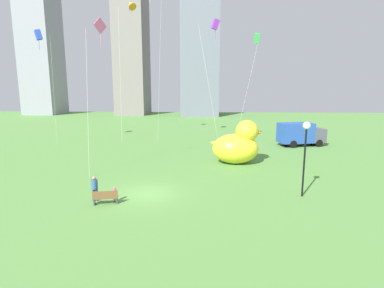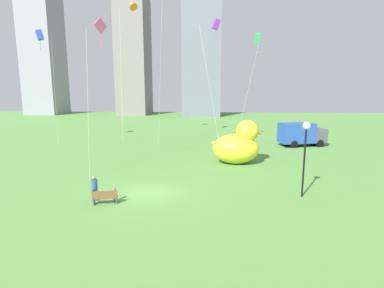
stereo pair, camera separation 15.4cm
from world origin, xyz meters
The scene contains 13 objects.
ground_plane centered at (0.00, 0.00, 0.00)m, with size 140.00×140.00×0.00m, color #54883F.
park_bench centered at (-2.24, -2.13, 0.47)m, with size 1.60×0.78×0.90m.
person_adult centered at (-3.11, -1.54, 0.90)m, with size 0.40×0.40×1.64m.
person_child centered at (-1.80, -1.60, 0.53)m, with size 0.23×0.23×0.96m.
giant_inflatable_duck centered at (6.90, 8.94, 1.78)m, with size 5.04×3.23×4.18m.
lamppost centered at (10.44, 0.00, 3.90)m, with size 0.49×0.49×5.02m.
box_truck centered at (15.52, 18.39, 1.44)m, with size 6.00×3.60×2.85m.
city_skyline centered at (-18.37, 61.77, 17.16)m, with size 50.83×13.22×39.43m.
kite_pink centered at (-4.52, 4.89, 11.38)m, with size 1.92×2.57×12.58m.
kite_purple centered at (4.82, 17.04, 14.14)m, with size 2.64×2.38×14.91m.
kite_green centered at (9.92, 19.48, 12.96)m, with size 2.86×2.78×13.69m.
kite_blue centered at (-15.90, 16.88, 13.15)m, with size 2.14×2.03×13.88m.
kite_orange centered at (-6.34, 23.23, 17.98)m, with size 3.08×3.51×18.81m.
Camera 2 is at (4.25, -20.09, 7.22)m, focal length 28.90 mm.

